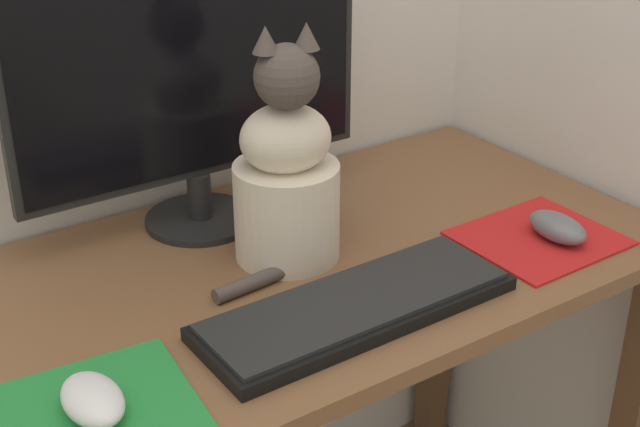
{
  "coord_description": "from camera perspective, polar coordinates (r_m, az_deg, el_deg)",
  "views": [
    {
      "loc": [
        -0.55,
        -0.92,
        1.33
      ],
      "look_at": [
        0.03,
        -0.06,
        0.82
      ],
      "focal_mm": 50.0,
      "sensor_mm": 36.0,
      "label": 1
    }
  ],
  "objects": [
    {
      "name": "mousepad_left",
      "position": [
        1.01,
        -14.37,
        -12.25
      ],
      "size": [
        0.24,
        0.21,
        0.0
      ],
      "rotation": [
        0.0,
        0.0,
        -0.09
      ],
      "color": "#238438",
      "rests_on": "desk"
    },
    {
      "name": "desk",
      "position": [
        1.3,
        -2.75,
        -8.11
      ],
      "size": [
        1.15,
        0.57,
        0.71
      ],
      "color": "brown",
      "rests_on": "ground_plane"
    },
    {
      "name": "cat",
      "position": [
        1.22,
        -2.17,
        2.44
      ],
      "size": [
        0.24,
        0.18,
        0.34
      ],
      "rotation": [
        0.0,
        0.0,
        -0.27
      ],
      "color": "beige",
      "rests_on": "desk"
    },
    {
      "name": "mousepad_right",
      "position": [
        1.35,
        13.82,
        -1.54
      ],
      "size": [
        0.22,
        0.19,
        0.0
      ],
      "rotation": [
        0.0,
        0.0,
        0.01
      ],
      "color": "red",
      "rests_on": "desk"
    },
    {
      "name": "keyboard",
      "position": [
        1.14,
        2.35,
        -5.94
      ],
      "size": [
        0.42,
        0.15,
        0.02
      ],
      "rotation": [
        0.0,
        0.0,
        0.01
      ],
      "color": "black",
      "rests_on": "desk"
    },
    {
      "name": "computer_mouse_right",
      "position": [
        1.34,
        14.95,
        -0.86
      ],
      "size": [
        0.06,
        0.1,
        0.04
      ],
      "color": "slate",
      "rests_on": "mousepad_right"
    },
    {
      "name": "monitor",
      "position": [
        1.29,
        -8.14,
        7.96
      ],
      "size": [
        0.55,
        0.17,
        0.39
      ],
      "color": "black",
      "rests_on": "desk"
    },
    {
      "name": "computer_mouse_left",
      "position": [
        1.0,
        -14.35,
        -11.47
      ],
      "size": [
        0.06,
        0.1,
        0.03
      ],
      "color": "white",
      "rests_on": "mousepad_left"
    }
  ]
}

